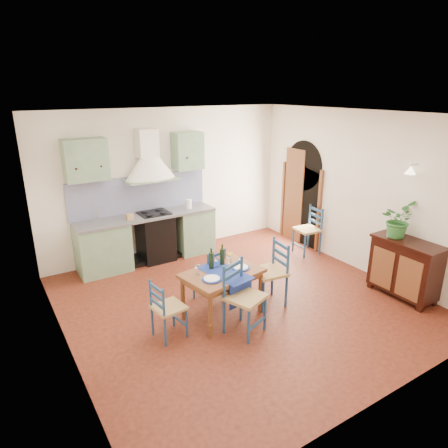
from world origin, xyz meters
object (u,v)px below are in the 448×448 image
(chair_near, at_px, (243,297))
(sideboard, at_px, (405,266))
(dining_table, at_px, (223,277))
(potted_plant, at_px, (397,219))

(chair_near, distance_m, sideboard, 2.73)
(dining_table, distance_m, chair_near, 0.49)
(chair_near, bearing_deg, potted_plant, -6.80)
(potted_plant, bearing_deg, dining_table, 163.43)
(dining_table, relative_size, potted_plant, 2.12)
(chair_near, height_order, sideboard, chair_near)
(chair_near, distance_m, potted_plant, 2.77)
(sideboard, xyz_separation_m, potted_plant, (-0.02, 0.23, 0.71))
(dining_table, height_order, chair_near, dining_table)
(sideboard, height_order, potted_plant, potted_plant)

